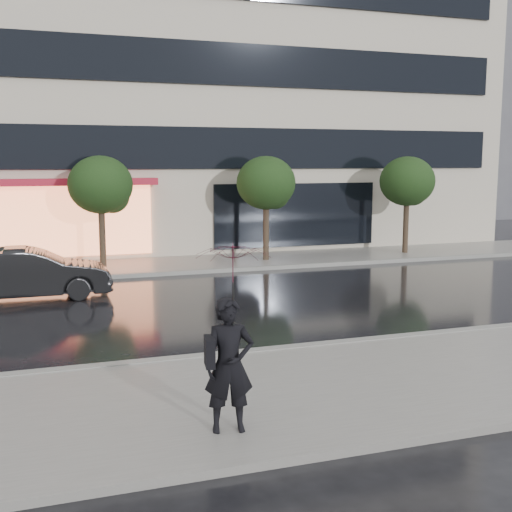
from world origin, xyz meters
name	(u,v)px	position (x,y,z in m)	size (l,w,h in m)	color
ground	(289,338)	(0.00, 0.00, 0.00)	(120.00, 120.00, 0.00)	black
sidewalk_near	(360,384)	(0.00, -3.25, 0.06)	(60.00, 4.50, 0.12)	slate
sidewalk_far	(187,264)	(0.00, 10.25, 0.06)	(60.00, 3.50, 0.12)	slate
curb_near	(308,348)	(0.00, -1.00, 0.07)	(60.00, 0.25, 0.14)	gray
curb_far	(198,272)	(0.00, 8.50, 0.07)	(60.00, 0.25, 0.14)	gray
office_building	(147,47)	(0.00, 17.97, 9.00)	(30.00, 12.76, 18.00)	#BDB2A0
bg_building_right	(479,104)	(26.00, 28.00, 8.00)	(12.00, 12.00, 16.00)	#4C4C54
tree_mid_west	(102,187)	(-2.94, 10.03, 2.92)	(2.20, 2.20, 3.99)	#33261C
tree_mid_east	(267,185)	(3.06, 10.03, 2.92)	(2.20, 2.20, 3.99)	#33261C
tree_far_east	(408,183)	(9.06, 10.03, 2.92)	(2.20, 2.20, 3.99)	#33261C
parked_car	(30,274)	(-5.33, 6.00, 0.71)	(1.51, 4.34, 1.43)	black
pedestrian_with_umbrella	(232,310)	(-2.62, -4.46, 1.82)	(1.17, 1.18, 2.61)	black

